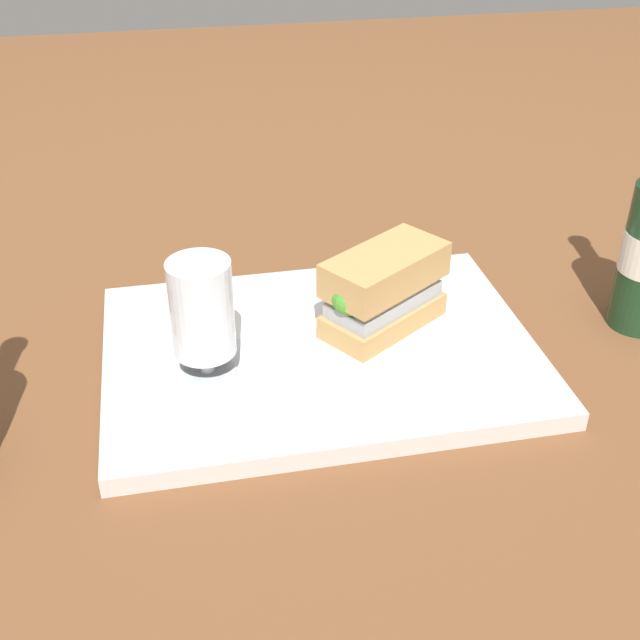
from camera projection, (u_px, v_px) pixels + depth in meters
The scene contains 7 objects.
ground_plane at pixel (320, 360), 0.86m from camera, with size 3.00×3.00×0.00m, color brown.
tray at pixel (320, 352), 0.85m from camera, with size 0.44×0.32×0.02m, color silver.
placemat at pixel (320, 344), 0.84m from camera, with size 0.38×0.27×0.00m, color silver.
plate at pixel (382, 330), 0.85m from camera, with size 0.19×0.19×0.01m, color white.
sandwich at pixel (382, 290), 0.82m from camera, with size 0.14×0.13×0.08m.
beer_glass at pixel (202, 316), 0.76m from camera, with size 0.06×0.06×0.12m.
napkin_folded at pixel (225, 322), 0.87m from camera, with size 0.09×0.07×0.01m, color white.
Camera 1 is at (0.14, 0.68, 0.50)m, focal length 45.94 mm.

